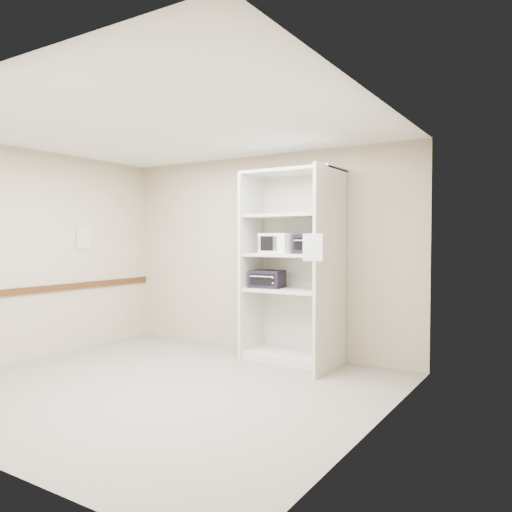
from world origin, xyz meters
The scene contains 12 objects.
floor centered at (0.00, 0.00, 0.00)m, with size 4.50×4.00×0.01m, color slate.
ceiling centered at (0.00, 0.00, 2.70)m, with size 4.50×4.00×0.01m, color white.
wall_back centered at (0.00, 2.00, 1.35)m, with size 4.50×0.02×2.70m, color tan.
wall_left centered at (-2.25, 0.00, 1.35)m, with size 0.02×4.00×2.70m, color tan.
wall_right centered at (2.25, 0.00, 1.35)m, with size 0.02×4.00×2.70m, color tan.
shelving_unit centered at (0.67, 1.70, 1.13)m, with size 1.24×0.92×2.42m.
microwave centered at (0.43, 1.68, 1.50)m, with size 0.43×0.32×0.26m, color white.
toaster_oven_upper centered at (0.90, 1.73, 1.49)m, with size 0.42×0.31×0.24m, color black.
toaster_oven_lower centered at (0.27, 1.67, 1.03)m, with size 0.41×0.31×0.23m, color black.
paper_sign centered at (1.21, 1.07, 1.46)m, with size 0.23×0.01×0.30m, color white.
chair_rail centered at (-2.23, 0.00, 0.90)m, with size 0.04×3.98×0.08m, color #40220E.
wall_poster centered at (-2.24, 0.79, 1.58)m, with size 0.01×0.23×0.32m, color white.
Camera 1 is at (3.59, -3.88, 1.56)m, focal length 35.00 mm.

